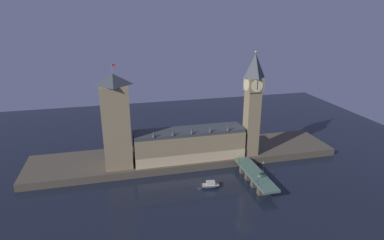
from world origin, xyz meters
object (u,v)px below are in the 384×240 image
object	(u,v)px
clock_tower	(253,102)
street_lamp_near	(259,179)
street_lamp_far	(240,158)
victoria_tower	(116,121)
pedestrian_mid_walk	(263,172)
street_lamp_mid	(263,166)
car_southbound_lead	(262,175)
pedestrian_near_rail	(256,181)
boat_upstream	(211,185)

from	to	relation	value
clock_tower	street_lamp_near	bearing A→B (deg)	-107.63
street_lamp_far	victoria_tower	bearing A→B (deg)	165.26
pedestrian_mid_walk	street_lamp_mid	distance (m)	3.61
car_southbound_lead	pedestrian_near_rail	bearing A→B (deg)	-136.44
street_lamp_mid	street_lamp_far	xyz separation A→B (m)	(-9.96, 14.72, 0.04)
pedestrian_near_rail	pedestrian_mid_walk	size ratio (longest dim) A/B	0.95
pedestrian_mid_walk	street_lamp_far	xyz separation A→B (m)	(-9.56, 16.21, 3.31)
pedestrian_near_rail	street_lamp_mid	bearing A→B (deg)	48.86
pedestrian_mid_walk	street_lamp_far	size ratio (longest dim) A/B	0.27
boat_upstream	clock_tower	bearing A→B (deg)	38.36
clock_tower	pedestrian_mid_walk	size ratio (longest dim) A/B	39.68
pedestrian_near_rail	street_lamp_near	distance (m)	4.91
victoria_tower	street_lamp_far	distance (m)	84.24
pedestrian_mid_walk	car_southbound_lead	bearing A→B (deg)	-128.13
street_lamp_mid	pedestrian_mid_walk	bearing A→B (deg)	-105.03
victoria_tower	pedestrian_near_rail	world-z (taller)	victoria_tower
victoria_tower	boat_upstream	xyz separation A→B (m)	(53.41, -34.88, -34.52)
clock_tower	pedestrian_near_rail	bearing A→B (deg)	-108.61
victoria_tower	pedestrian_near_rail	xyz separation A→B (m)	(78.15, -46.11, -28.52)
clock_tower	victoria_tower	distance (m)	92.73
clock_tower	street_lamp_far	size ratio (longest dim) A/B	10.71
car_southbound_lead	street_lamp_far	bearing A→B (deg)	110.81
car_southbound_lead	street_lamp_near	xyz separation A→B (m)	(-7.27, -10.31, 3.34)
boat_upstream	pedestrian_near_rail	bearing A→B (deg)	-24.40
clock_tower	street_lamp_far	bearing A→B (deg)	-131.65
pedestrian_near_rail	boat_upstream	world-z (taller)	pedestrian_near_rail
pedestrian_mid_walk	street_lamp_near	world-z (taller)	street_lamp_near
clock_tower	car_southbound_lead	world-z (taller)	clock_tower
car_southbound_lead	pedestrian_mid_walk	bearing A→B (deg)	51.87
clock_tower	street_lamp_far	distance (m)	39.64
clock_tower	street_lamp_mid	xyz separation A→B (m)	(-4.60, -31.08, -33.08)
pedestrian_near_rail	boat_upstream	size ratio (longest dim) A/B	0.15
street_lamp_mid	street_lamp_far	world-z (taller)	street_lamp_far
pedestrian_near_rail	street_lamp_mid	xyz separation A→B (m)	(9.56, 10.94, 3.32)
pedestrian_near_rail	street_lamp_near	xyz separation A→B (m)	(-0.40, -3.78, 3.11)
street_lamp_near	pedestrian_near_rail	bearing A→B (deg)	83.96
street_lamp_near	street_lamp_mid	bearing A→B (deg)	55.93
victoria_tower	street_lamp_near	xyz separation A→B (m)	(77.75, -49.89, -25.41)
street_lamp_far	boat_upstream	world-z (taller)	street_lamp_far
clock_tower	pedestrian_mid_walk	world-z (taller)	clock_tower
victoria_tower	pedestrian_mid_walk	size ratio (longest dim) A/B	36.62
car_southbound_lead	pedestrian_mid_walk	xyz separation A→B (m)	(2.29, 2.92, 0.28)
car_southbound_lead	street_lamp_near	size ratio (longest dim) A/B	0.70
street_lamp_mid	street_lamp_near	bearing A→B (deg)	-124.07
street_lamp_near	boat_upstream	xyz separation A→B (m)	(-24.35, 15.01, -9.11)
boat_upstream	street_lamp_mid	bearing A→B (deg)	-0.48
victoria_tower	street_lamp_near	size ratio (longest dim) A/B	10.53
pedestrian_mid_walk	street_lamp_far	world-z (taller)	street_lamp_far
pedestrian_near_rail	car_southbound_lead	bearing A→B (deg)	43.56
victoria_tower	street_lamp_near	distance (m)	95.81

